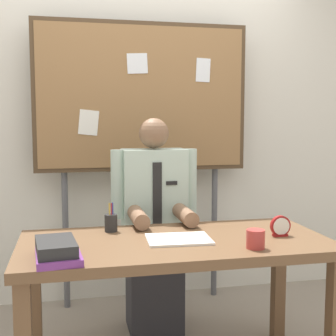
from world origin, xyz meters
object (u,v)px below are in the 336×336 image
object	(u,v)px
open_notebook	(179,239)
pen_holder	(111,223)
book_stack	(57,250)
desk_clock	(280,227)
bulletin_board	(142,101)
desk	(175,258)
coffee_mug	(256,239)
person	(154,234)

from	to	relation	value
open_notebook	pen_holder	size ratio (longest dim) A/B	2.01
book_stack	desk_clock	world-z (taller)	desk_clock
bulletin_board	pen_holder	size ratio (longest dim) A/B	12.85
desk	coffee_mug	world-z (taller)	coffee_mug
desk_clock	coffee_mug	distance (m)	0.29
open_notebook	coffee_mug	size ratio (longest dim) A/B	3.54
desk	person	distance (m)	0.60
coffee_mug	person	bearing A→B (deg)	111.97
bulletin_board	book_stack	xyz separation A→B (m)	(-0.59, -1.27, -0.70)
book_stack	desk_clock	xyz separation A→B (m)	(1.14, 0.17, 0.01)
desk	open_notebook	world-z (taller)	open_notebook
coffee_mug	open_notebook	bearing A→B (deg)	146.15
bulletin_board	pen_holder	world-z (taller)	bulletin_board
bulletin_board	pen_holder	bearing A→B (deg)	-110.80
desk_clock	pen_holder	distance (m)	0.91
bulletin_board	coffee_mug	bearing A→B (deg)	-75.35
coffee_mug	pen_holder	world-z (taller)	pen_holder
book_stack	coffee_mug	world-z (taller)	coffee_mug
desk	pen_holder	world-z (taller)	pen_holder
desk	coffee_mug	bearing A→B (deg)	-35.25
bulletin_board	pen_holder	distance (m)	1.11
person	open_notebook	xyz separation A→B (m)	(0.01, -0.62, 0.12)
book_stack	bulletin_board	bearing A→B (deg)	65.24
person	coffee_mug	distance (m)	0.91
pen_holder	bulletin_board	bearing A→B (deg)	69.20
open_notebook	coffee_mug	distance (m)	0.39
bulletin_board	desk_clock	size ratio (longest dim) A/B	18.75
desk	bulletin_board	distance (m)	1.35
desk_clock	open_notebook	bearing A→B (deg)	176.83
open_notebook	desk_clock	distance (m)	0.55
open_notebook	pen_holder	bearing A→B (deg)	140.76
book_stack	person	bearing A→B (deg)	54.33
book_stack	pen_holder	distance (m)	0.54
person	coffee_mug	size ratio (longest dim) A/B	15.14
desk	pen_holder	distance (m)	0.42
desk	coffee_mug	distance (m)	0.44
person	book_stack	bearing A→B (deg)	-125.67
person	desk	bearing A→B (deg)	-90.00
open_notebook	bulletin_board	bearing A→B (deg)	90.63
bulletin_board	open_notebook	bearing A→B (deg)	-89.37
book_stack	open_notebook	xyz separation A→B (m)	(0.60, 0.20, -0.03)
person	book_stack	world-z (taller)	person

